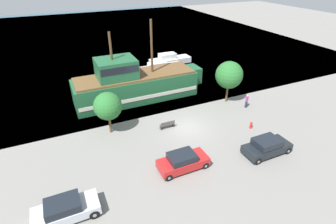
% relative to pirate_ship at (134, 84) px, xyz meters
% --- Properties ---
extents(ground_plane, '(160.00, 160.00, 0.00)m').
position_rel_pirate_ship_xyz_m(ground_plane, '(2.72, -8.86, -2.03)').
color(ground_plane, gray).
extents(water_surface, '(80.00, 80.00, 0.00)m').
position_rel_pirate_ship_xyz_m(water_surface, '(2.72, 35.14, -2.03)').
color(water_surface, '#33566B').
rests_on(water_surface, ground).
extents(pirate_ship, '(16.41, 4.62, 9.55)m').
position_rel_pirate_ship_xyz_m(pirate_ship, '(0.00, 0.00, 0.00)').
color(pirate_ship, '#1E5633').
rests_on(pirate_ship, water_surface).
extents(moored_boat_dockside, '(7.31, 1.91, 1.43)m').
position_rel_pirate_ship_xyz_m(moored_boat_dockside, '(6.78, 7.87, -1.49)').
color(moored_boat_dockside, '#B7B2A8').
rests_on(moored_boat_dockside, water_surface).
extents(moored_boat_outer, '(7.12, 2.09, 1.79)m').
position_rel_pirate_ship_xyz_m(moored_boat_outer, '(9.64, 10.34, -1.36)').
color(moored_boat_outer, silver).
rests_on(moored_boat_outer, water_surface).
extents(parked_car_curb_front, '(4.38, 1.98, 1.55)m').
position_rel_pirate_ship_xyz_m(parked_car_curb_front, '(7.22, -15.54, -1.28)').
color(parked_car_curb_front, black).
rests_on(parked_car_curb_front, ground_plane).
extents(parked_car_curb_mid, '(4.34, 1.94, 1.51)m').
position_rel_pirate_ship_xyz_m(parked_car_curb_mid, '(-9.97, -15.25, -1.28)').
color(parked_car_curb_mid, '#B7BCC6').
rests_on(parked_car_curb_mid, ground_plane).
extents(parked_car_curb_rear, '(4.24, 1.87, 1.52)m').
position_rel_pirate_ship_xyz_m(parked_car_curb_rear, '(-0.56, -14.17, -1.29)').
color(parked_car_curb_rear, '#B21E1E').
rests_on(parked_car_curb_rear, ground_plane).
extents(fire_hydrant, '(0.42, 0.25, 0.76)m').
position_rel_pirate_ship_xyz_m(fire_hydrant, '(8.76, -11.69, -1.62)').
color(fire_hydrant, red).
rests_on(fire_hydrant, ground_plane).
extents(bench_promenade_east, '(1.55, 0.45, 0.85)m').
position_rel_pirate_ship_xyz_m(bench_promenade_east, '(0.85, -8.01, -1.60)').
color(bench_promenade_east, '#4C4742').
rests_on(bench_promenade_east, ground_plane).
extents(pedestrian_walking_near, '(0.32, 0.32, 1.66)m').
position_rel_pirate_ship_xyz_m(pedestrian_walking_near, '(11.28, -7.81, -1.20)').
color(pedestrian_walking_near, '#232838').
rests_on(pedestrian_walking_near, ground_plane).
extents(tree_row_east, '(2.78, 2.78, 4.41)m').
position_rel_pirate_ship_xyz_m(tree_row_east, '(-4.72, -6.26, 0.98)').
color(tree_row_east, brown).
rests_on(tree_row_east, ground_plane).
extents(tree_row_mideast, '(3.26, 3.26, 5.14)m').
position_rel_pirate_ship_xyz_m(tree_row_mideast, '(10.08, -5.48, 1.46)').
color(tree_row_mideast, brown).
rests_on(tree_row_mideast, ground_plane).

